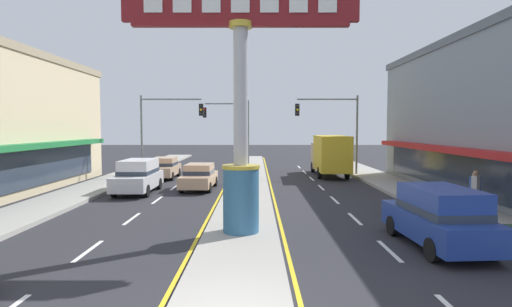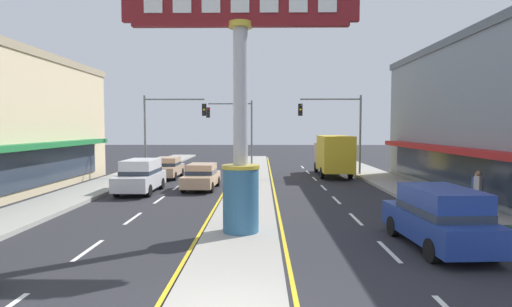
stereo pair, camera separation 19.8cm
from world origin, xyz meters
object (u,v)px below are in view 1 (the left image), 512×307
Objects in this scene: sedan_far_right_lane at (200,176)px; pedestrian_far_side at (477,188)px; sedan_kerb_right at (166,168)px; suv_near_right_lane at (441,216)px; box_truck_near_left_lane at (331,154)px; pedestrian_near_kerb at (476,188)px; traffic_light_median_far at (233,122)px; traffic_light_right_side at (335,121)px; traffic_light_left_side at (165,121)px; district_sign at (242,106)px; suv_far_left_oncoming at (139,176)px.

pedestrian_far_side is (12.89, -7.31, 0.37)m from sedan_far_right_lane.
sedan_kerb_right is (-3.30, 5.36, 0.00)m from sedan_far_right_lane.
box_truck_near_left_lane is at bearing 90.10° from suv_near_right_lane.
box_truck_near_left_lane is at bearing 104.93° from pedestrian_far_side.
suv_near_right_lane is 18.92m from box_truck_near_left_lane.
traffic_light_median_far is at bearing 120.68° from pedestrian_near_kerb.
sedan_kerb_right is at bearing -173.61° from traffic_light_right_side.
box_truck_near_left_lane is (12.73, -0.07, -2.55)m from traffic_light_left_side.
traffic_light_median_far is (-1.68, 23.56, -0.28)m from district_sign.
traffic_light_median_far is (-8.21, 6.00, -0.05)m from traffic_light_right_side.
traffic_light_right_side is 10.17m from traffic_light_median_far.
box_truck_near_left_lane reaches higher than pedestrian_far_side.
pedestrian_far_side is at bearing -76.33° from traffic_light_right_side.
traffic_light_left_side is 1.44× the size of sedan_kerb_right.
suv_far_left_oncoming is (-12.76, -8.19, -3.26)m from traffic_light_right_side.
suv_far_left_oncoming is at bearing -90.00° from sedan_kerb_right.
district_sign is 1.23× the size of box_truck_near_left_lane.
traffic_light_left_side is 8.84m from suv_far_left_oncoming.
traffic_light_left_side is 13.05m from traffic_light_right_side.
pedestrian_near_kerb is (10.07, 3.74, -3.37)m from district_sign.
pedestrian_near_kerb is at bearing -39.80° from traffic_light_left_side.
sedan_far_right_lane is 2.52× the size of pedestrian_far_side.
district_sign is 11.05m from pedestrian_far_side.
traffic_light_left_side reaches higher than sedan_far_right_lane.
district_sign is at bearing -110.38° from traffic_light_right_side.
traffic_light_right_side reaches higher than sedan_far_right_lane.
pedestrian_near_kerb is at bearing -37.21° from sedan_kerb_right.
suv_near_right_lane is at bearing -90.85° from traffic_light_right_side.
pedestrian_far_side is (3.43, -14.10, -3.09)m from traffic_light_right_side.
traffic_light_left_side reaches higher than suv_far_left_oncoming.
district_sign is 5.20× the size of pedestrian_near_kerb.
traffic_light_left_side is 1.32× the size of suv_near_right_lane.
pedestrian_far_side reaches higher than suv_far_left_oncoming.
district_sign reaches higher than traffic_light_median_far.
traffic_light_right_side is 1.32× the size of suv_near_right_lane.
suv_near_right_lane reaches higher than sedan_kerb_right.
sedan_kerb_right is at bearing -121.51° from traffic_light_median_far.
district_sign is at bearing -68.85° from sedan_kerb_right.
traffic_light_left_side is 21.91m from pedestrian_far_side.
sedan_far_right_lane is at bearing -95.59° from traffic_light_median_far.
pedestrian_far_side is at bearing -29.55° from sedan_far_right_lane.
traffic_light_median_far is 0.89× the size of box_truck_near_left_lane.
suv_far_left_oncoming is at bearing -107.79° from traffic_light_median_far.
district_sign is at bearing -69.63° from traffic_light_left_side.
box_truck_near_left_lane reaches higher than sedan_kerb_right.
box_truck_near_left_lane is (7.89, -6.05, -2.50)m from traffic_light_median_far.
pedestrian_far_side reaches higher than suv_near_right_lane.
traffic_light_left_side is 1.00× the size of traffic_light_right_side.
traffic_light_right_side is at bearing 89.15° from suv_near_right_lane.
district_sign is 1.97× the size of sedan_kerb_right.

